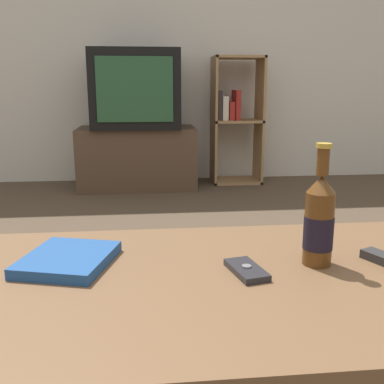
% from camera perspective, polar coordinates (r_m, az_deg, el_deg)
% --- Properties ---
extents(back_wall, '(8.00, 0.05, 2.60)m').
position_cam_1_polar(back_wall, '(3.91, -5.81, 20.72)').
color(back_wall, beige).
rests_on(back_wall, ground_plane).
extents(coffee_table, '(1.32, 0.67, 0.40)m').
position_cam_1_polar(coffee_table, '(0.96, -3.39, -13.88)').
color(coffee_table, brown).
rests_on(coffee_table, ground_plane).
extents(tv_stand, '(0.91, 0.49, 0.47)m').
position_cam_1_polar(tv_stand, '(3.60, -6.94, 4.38)').
color(tv_stand, '#4C3828').
rests_on(tv_stand, ground_plane).
extents(television, '(0.66, 0.57, 0.58)m').
position_cam_1_polar(television, '(3.56, -7.19, 12.81)').
color(television, black).
rests_on(television, tv_stand).
extents(bookshelf, '(0.40, 0.30, 1.02)m').
position_cam_1_polar(bookshelf, '(3.75, 5.39, 9.42)').
color(bookshelf, '#99754C').
rests_on(bookshelf, ground_plane).
extents(beer_bottle, '(0.06, 0.06, 0.27)m').
position_cam_1_polar(beer_bottle, '(1.02, 15.83, -3.59)').
color(beer_bottle, '#563314').
rests_on(beer_bottle, coffee_table).
extents(cell_phone, '(0.08, 0.13, 0.02)m').
position_cam_1_polar(cell_phone, '(0.97, 6.93, -9.79)').
color(cell_phone, '#232328').
rests_on(cell_phone, coffee_table).
extents(table_book, '(0.23, 0.25, 0.02)m').
position_cam_1_polar(table_book, '(1.04, -15.46, -8.24)').
color(table_book, navy).
rests_on(table_book, coffee_table).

